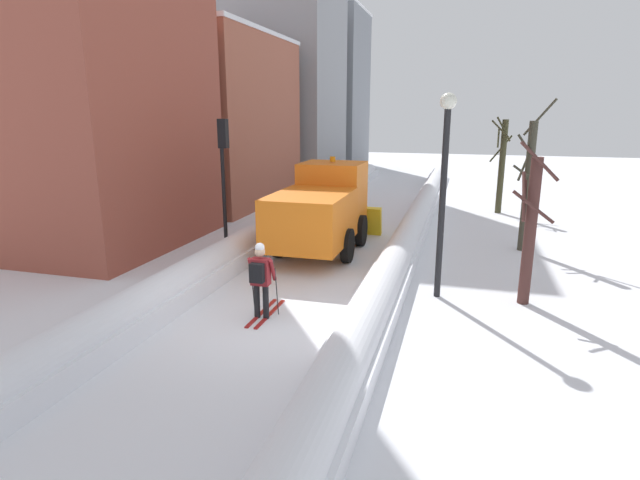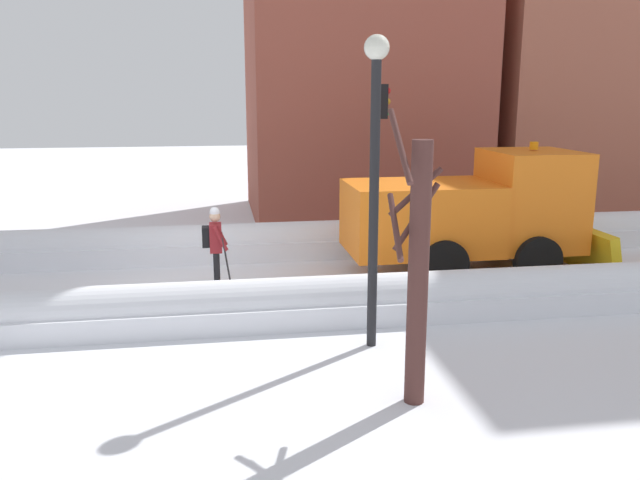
{
  "view_description": "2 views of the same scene",
  "coord_description": "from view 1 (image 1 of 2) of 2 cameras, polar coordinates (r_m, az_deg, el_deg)",
  "views": [
    {
      "loc": [
        4.29,
        -9.74,
        4.67
      ],
      "look_at": [
        0.78,
        2.51,
        1.43
      ],
      "focal_mm": 28.41,
      "sensor_mm": 36.0,
      "label": 1
    },
    {
      "loc": [
        13.9,
        0.52,
        4.21
      ],
      "look_at": [
        0.14,
        2.73,
        1.03
      ],
      "focal_mm": 36.2,
      "sensor_mm": 36.0,
      "label": 2
    }
  ],
  "objects": [
    {
      "name": "snowbank_right",
      "position": [
        20.28,
        10.53,
        1.74
      ],
      "size": [
        1.1,
        36.0,
        0.9
      ],
      "color": "white",
      "rests_on": "ground"
    },
    {
      "name": "bare_tree_far",
      "position": [
        25.18,
        19.78,
        8.01
      ],
      "size": [
        1.02,
        1.16,
        4.45
      ],
      "color": "#3A3923",
      "rests_on": "ground"
    },
    {
      "name": "traffic_light_pole",
      "position": [
        16.43,
        -10.78,
        8.62
      ],
      "size": [
        0.28,
        0.42,
        4.45
      ],
      "color": "black",
      "rests_on": "ground"
    },
    {
      "name": "building_tower_distant",
      "position": [
        44.12,
        -0.98,
        16.42
      ],
      "size": [
        8.74,
        7.24,
        12.64
      ],
      "color": "gray",
      "rests_on": "ground"
    },
    {
      "name": "building_brick_mid",
      "position": [
        27.48,
        -12.17,
        13.1
      ],
      "size": [
        6.65,
        9.6,
        8.5
      ],
      "color": "#9E5642",
      "rests_on": "ground"
    },
    {
      "name": "ground_plane",
      "position": [
        20.73,
        3.62,
        1.23
      ],
      "size": [
        80.0,
        80.0,
        0.0
      ],
      "primitive_type": "plane",
      "color": "white"
    },
    {
      "name": "street_lamp",
      "position": [
        12.86,
        13.82,
        7.5
      ],
      "size": [
        0.4,
        0.4,
        5.1
      ],
      "color": "black",
      "rests_on": "ground"
    },
    {
      "name": "skier",
      "position": [
        11.65,
        -6.72,
        -4.17
      ],
      "size": [
        0.62,
        1.8,
        1.81
      ],
      "color": "black",
      "rests_on": "ground"
    },
    {
      "name": "bare_tree_near",
      "position": [
        13.25,
        22.58,
        1.18
      ],
      "size": [
        0.99,
        0.79,
        4.02
      ],
      "color": "#4B2B27",
      "rests_on": "ground"
    },
    {
      "name": "building_concrete_far",
      "position": [
        36.7,
        -5.12,
        23.42
      ],
      "size": [
        8.21,
        7.84,
        21.06
      ],
      "color": "gray",
      "rests_on": "ground"
    },
    {
      "name": "plow_truck",
      "position": [
        17.15,
        0.25,
        3.55
      ],
      "size": [
        3.2,
        5.98,
        3.12
      ],
      "color": "orange",
      "rests_on": "ground"
    },
    {
      "name": "snowbank_left",
      "position": [
        21.3,
        -2.92,
        2.67
      ],
      "size": [
        1.1,
        36.0,
        0.94
      ],
      "color": "white",
      "rests_on": "ground"
    },
    {
      "name": "bare_tree_mid",
      "position": [
        18.49,
        22.36,
        5.82
      ],
      "size": [
        1.2,
        1.13,
        5.1
      ],
      "color": "#3C3A2D",
      "rests_on": "ground"
    }
  ]
}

